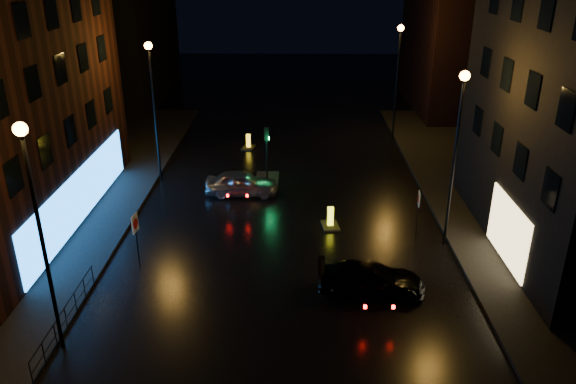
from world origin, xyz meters
The scene contains 17 objects.
ground centered at (0.00, 0.00, 0.00)m, with size 120.00×120.00×0.00m, color black.
pavement_left centered at (-14.00, 8.00, 0.07)m, with size 12.00×44.00×0.15m, color black.
pavement_right centered at (14.00, 8.00, 0.07)m, with size 12.00×44.00×0.15m, color black.
building_far_left centered at (-16.00, 35.00, 7.00)m, with size 8.00×16.00×14.00m, color black.
building_far_right centered at (15.00, 32.00, 6.00)m, with size 8.00×14.00×12.00m, color black.
street_lamp_lnear centered at (-7.80, -2.00, 5.56)m, with size 0.44×0.44×8.37m.
street_lamp_lfar centered at (-7.80, 14.00, 5.56)m, with size 0.44×0.44×8.37m.
street_lamp_rnear centered at (7.80, 6.00, 5.56)m, with size 0.44×0.44×8.37m.
street_lamp_rfar centered at (7.80, 22.00, 5.56)m, with size 0.44×0.44×8.37m.
traffic_signal centered at (-1.20, 14.00, 0.50)m, with size 1.40×2.40×3.45m.
guard_railing centered at (-8.00, -1.00, 0.74)m, with size 0.05×6.04×1.00m.
silver_hatchback centered at (-2.57, 11.79, 0.71)m, with size 1.67×4.14×1.41m, color #B9BBC2.
dark_sedan centered at (3.68, 1.66, 0.64)m, with size 1.80×4.42×1.28m, color black.
bollard_near centered at (2.35, 7.67, 0.24)m, with size 1.00×1.36×1.10m.
bollard_far centered at (-2.82, 20.06, 0.23)m, with size 1.07×1.35×1.04m.
road_sign_left centered at (-6.50, 3.73, 1.88)m, with size 0.14×0.61×2.52m.
road_sign_right centered at (6.65, 7.15, 1.65)m, with size 0.11×0.53×2.20m.
Camera 1 is at (0.50, -18.19, 13.13)m, focal length 35.00 mm.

